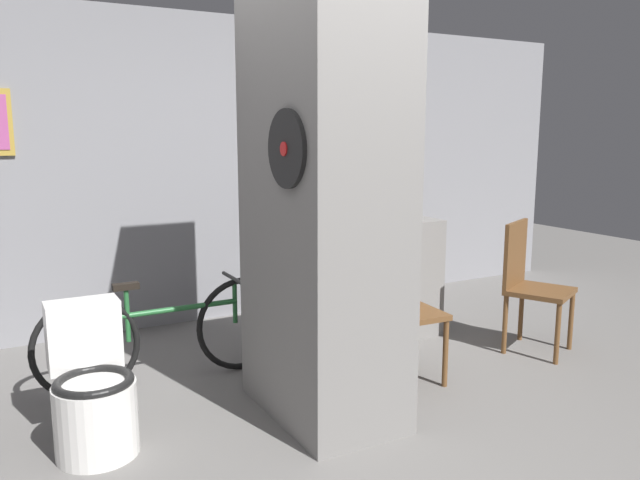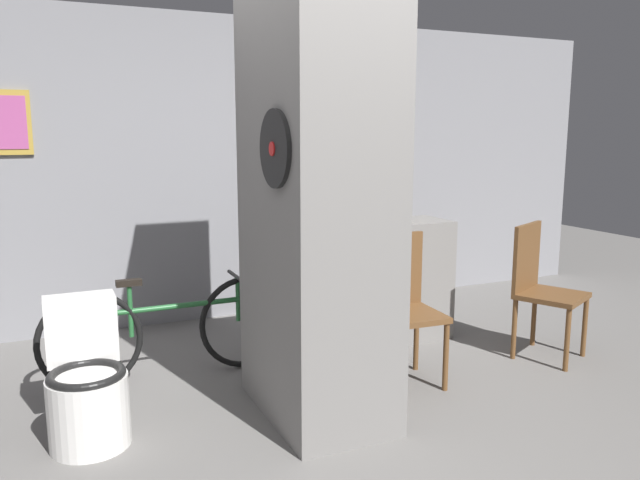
{
  "view_description": "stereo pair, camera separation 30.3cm",
  "coord_description": "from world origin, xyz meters",
  "px_view_note": "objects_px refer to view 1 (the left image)",
  "views": [
    {
      "loc": [
        -1.67,
        -2.54,
        1.64
      ],
      "look_at": [
        0.21,
        0.9,
        0.95
      ],
      "focal_mm": 35.0,
      "sensor_mm": 36.0,
      "label": 1
    },
    {
      "loc": [
        -1.4,
        -2.67,
        1.64
      ],
      "look_at": [
        0.21,
        0.9,
        0.95
      ],
      "focal_mm": 35.0,
      "sensor_mm": 36.0,
      "label": 2
    }
  ],
  "objects_px": {
    "chair_by_doorway": "(530,280)",
    "bottle_tall": "(390,205)",
    "chair_near_pillar": "(399,300)",
    "bicycle": "(169,333)",
    "toilet": "(93,392)"
  },
  "relations": [
    {
      "from": "toilet",
      "to": "bicycle",
      "type": "xyz_separation_m",
      "value": [
        0.58,
        0.66,
        0.04
      ]
    },
    {
      "from": "toilet",
      "to": "bicycle",
      "type": "relative_size",
      "value": 0.44
    },
    {
      "from": "chair_by_doorway",
      "to": "bottle_tall",
      "type": "bearing_deg",
      "value": 108.86
    },
    {
      "from": "bicycle",
      "to": "bottle_tall",
      "type": "height_order",
      "value": "bottle_tall"
    },
    {
      "from": "bottle_tall",
      "to": "chair_near_pillar",
      "type": "bearing_deg",
      "value": -120.38
    },
    {
      "from": "chair_by_doorway",
      "to": "bottle_tall",
      "type": "height_order",
      "value": "bottle_tall"
    },
    {
      "from": "chair_near_pillar",
      "to": "chair_by_doorway",
      "type": "bearing_deg",
      "value": 1.96
    },
    {
      "from": "chair_by_doorway",
      "to": "bicycle",
      "type": "bearing_deg",
      "value": 139.43
    },
    {
      "from": "toilet",
      "to": "bottle_tall",
      "type": "relative_size",
      "value": 2.27
    },
    {
      "from": "chair_by_doorway",
      "to": "bicycle",
      "type": "distance_m",
      "value": 2.64
    },
    {
      "from": "chair_near_pillar",
      "to": "bicycle",
      "type": "relative_size",
      "value": 0.58
    },
    {
      "from": "bottle_tall",
      "to": "chair_by_doorway",
      "type": "bearing_deg",
      "value": -45.14
    },
    {
      "from": "bicycle",
      "to": "bottle_tall",
      "type": "relative_size",
      "value": 5.11
    },
    {
      "from": "bicycle",
      "to": "bottle_tall",
      "type": "bearing_deg",
      "value": 2.93
    },
    {
      "from": "chair_near_pillar",
      "to": "bicycle",
      "type": "bearing_deg",
      "value": 158.77
    }
  ]
}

